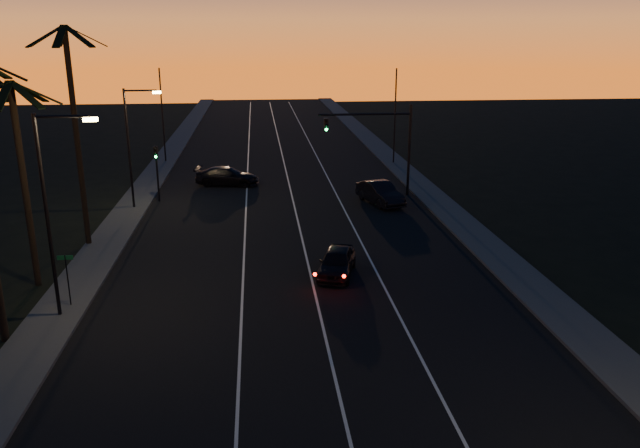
{
  "coord_description": "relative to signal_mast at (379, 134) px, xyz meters",
  "views": [
    {
      "loc": [
        -2.09,
        -6.28,
        12.06
      ],
      "look_at": [
        0.94,
        23.38,
        2.94
      ],
      "focal_mm": 35.0,
      "sensor_mm": 36.0,
      "label": 1
    }
  ],
  "objects": [
    {
      "name": "lane_stripe_left",
      "position": [
        -10.14,
        -9.99,
        -4.76
      ],
      "size": [
        0.12,
        160.0,
        0.01
      ],
      "primitive_type": "cube",
      "color": "silver",
      "rests_on": "road"
    },
    {
      "name": "streetlight_left_near",
      "position": [
        -17.84,
        -19.99,
        0.54
      ],
      "size": [
        2.55,
        0.26,
        9.0
      ],
      "color": "black",
      "rests_on": "ground"
    },
    {
      "name": "streetlight_left_far",
      "position": [
        -17.82,
        -1.99,
        0.28
      ],
      "size": [
        2.55,
        0.26,
        8.5
      ],
      "color": "black",
      "rests_on": "ground"
    },
    {
      "name": "sidewalk_right",
      "position": [
        4.06,
        -9.99,
        -4.7
      ],
      "size": [
        2.4,
        170.0,
        0.16
      ],
      "primitive_type": "cube",
      "color": "#3E3E3B",
      "rests_on": "ground"
    },
    {
      "name": "palm_far",
      "position": [
        -19.34,
        -9.99,
        2.83
      ],
      "size": [
        4.25,
        4.16,
        12.53
      ],
      "color": "black",
      "rests_on": "ground"
    },
    {
      "name": "palm_mid",
      "position": [
        -20.34,
        -15.99,
        1.47
      ],
      "size": [
        4.25,
        4.16,
        10.03
      ],
      "color": "black",
      "rests_on": "ground"
    },
    {
      "name": "road",
      "position": [
        -7.14,
        -9.99,
        -4.78
      ],
      "size": [
        20.0,
        170.0,
        0.01
      ],
      "primitive_type": "cube",
      "color": "black",
      "rests_on": "ground"
    },
    {
      "name": "sidewalk_left",
      "position": [
        -18.34,
        -9.99,
        -4.7
      ],
      "size": [
        2.4,
        170.0,
        0.16
      ],
      "primitive_type": "cube",
      "color": "#3E3E3B",
      "rests_on": "ground"
    },
    {
      "name": "signal_post",
      "position": [
        -16.64,
        -0.01,
        -1.89
      ],
      "size": [
        0.28,
        0.37,
        4.2
      ],
      "color": "black",
      "rests_on": "ground"
    },
    {
      "name": "lane_stripe_right",
      "position": [
        -3.14,
        -9.99,
        -4.76
      ],
      "size": [
        0.12,
        160.0,
        0.01
      ],
      "primitive_type": "cube",
      "color": "silver",
      "rests_on": "road"
    },
    {
      "name": "far_pole_left",
      "position": [
        -18.14,
        15.01,
        -0.28
      ],
      "size": [
        0.14,
        0.14,
        9.0
      ],
      "primitive_type": "cylinder",
      "color": "black",
      "rests_on": "ground"
    },
    {
      "name": "far_pole_right",
      "position": [
        3.86,
        12.01,
        -0.28
      ],
      "size": [
        0.14,
        0.14,
        9.0
      ],
      "primitive_type": "cylinder",
      "color": "black",
      "rests_on": "ground"
    },
    {
      "name": "right_car",
      "position": [
        -0.28,
        -2.37,
        -3.96
      ],
      "size": [
        3.08,
        5.18,
        1.61
      ],
      "color": "black",
      "rests_on": "road"
    },
    {
      "name": "street_sign",
      "position": [
        -17.94,
        -18.99,
        -3.13
      ],
      "size": [
        0.7,
        0.06,
        2.6
      ],
      "color": "black",
      "rests_on": "ground"
    },
    {
      "name": "lead_car",
      "position": [
        -5.27,
        -16.17,
        -4.06
      ],
      "size": [
        2.81,
        4.9,
        1.42
      ],
      "color": "black",
      "rests_on": "road"
    },
    {
      "name": "signal_mast",
      "position": [
        0.0,
        0.0,
        0.0
      ],
      "size": [
        7.1,
        0.41,
        7.0
      ],
      "color": "black",
      "rests_on": "ground"
    },
    {
      "name": "cross_car",
      "position": [
        -11.76,
        4.76,
        -4.02
      ],
      "size": [
        5.46,
        2.91,
        1.51
      ],
      "color": "black",
      "rests_on": "road"
    },
    {
      "name": "lane_stripe_mid",
      "position": [
        -6.64,
        -9.99,
        -4.76
      ],
      "size": [
        0.12,
        160.0,
        0.01
      ],
      "primitive_type": "cube",
      "color": "silver",
      "rests_on": "road"
    }
  ]
}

